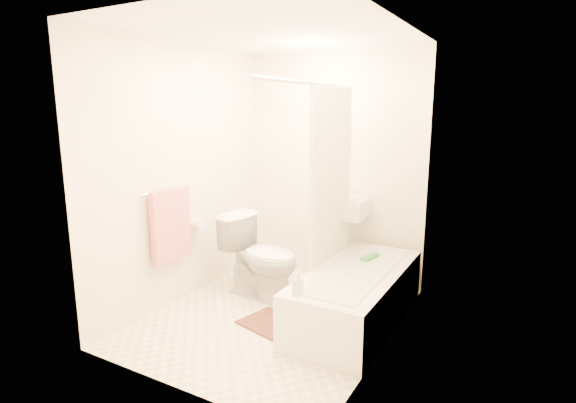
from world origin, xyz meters
The scene contains 17 objects.
floor centered at (0.00, 0.00, 0.00)m, with size 2.40×2.40×0.00m, color beige.
ceiling centered at (0.00, 0.00, 2.40)m, with size 2.40×2.40×0.00m, color white.
wall_back centered at (0.00, 1.20, 1.20)m, with size 2.00×0.02×2.40m, color beige.
wall_left centered at (-1.00, 0.00, 1.20)m, with size 0.02×2.40×2.40m, color beige.
wall_right centered at (1.00, 0.00, 1.20)m, with size 0.02×2.40×2.40m, color beige.
mirror centered at (0.00, 1.18, 1.50)m, with size 0.40×0.03×0.55m, color white.
curtain_rod centered at (0.30, 0.10, 2.00)m, with size 0.03×0.03×1.70m, color silver.
shower_curtain centered at (0.30, 0.50, 1.22)m, with size 0.04×0.80×1.55m, color silver.
towel_bar centered at (-0.96, -0.25, 1.10)m, with size 0.02×0.02×0.60m, color silver.
towel centered at (-0.93, -0.25, 0.78)m, with size 0.06×0.45×0.66m, color #CC7266.
toilet_paper centered at (-0.93, 0.12, 0.70)m, with size 0.12×0.12×0.11m, color white.
toilet centered at (-0.35, 0.34, 0.40)m, with size 0.45×0.81×0.79m, color white.
sink centered at (0.22, 0.95, 0.51)m, with size 0.52×0.42×1.02m, color silver, non-canonical shape.
bathtub centered at (0.65, 0.30, 0.23)m, with size 0.70×1.61×0.45m, color white, non-canonical shape.
bath_mat centered at (0.07, -0.14, 0.01)m, with size 0.54×0.40×0.02m, color #472618.
soap_bottle centered at (0.43, -0.37, 0.54)m, with size 0.08×0.08×0.17m, color silver.
scrub_brush centered at (0.65, 0.63, 0.47)m, with size 0.07×0.22×0.04m, color green.
Camera 1 is at (1.91, -3.15, 1.80)m, focal length 28.00 mm.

